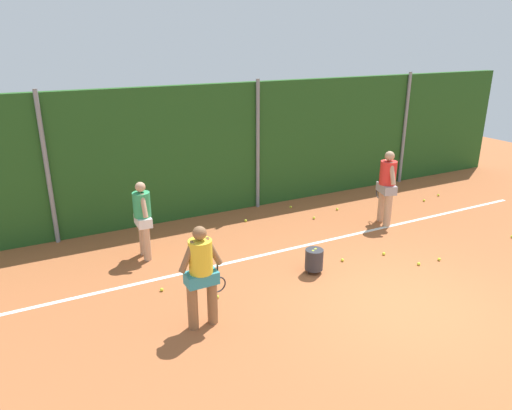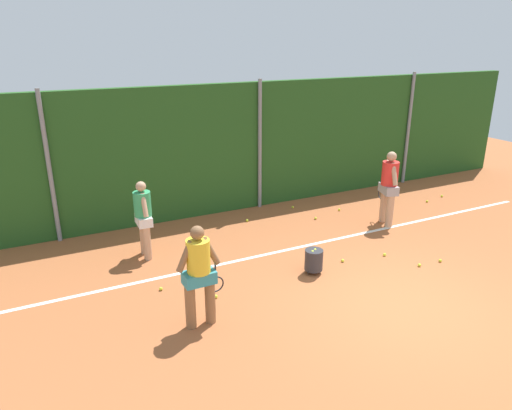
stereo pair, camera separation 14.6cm
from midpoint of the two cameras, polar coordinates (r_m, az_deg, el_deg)
The scene contains 24 objects.
ground_plane at distance 10.04m, azimuth 10.40°, elevation -7.06°, with size 27.59×27.59×0.00m, color #A85B33.
hedge_fence_backdrop at distance 12.80m, azimuth -0.48°, elevation 7.14°, with size 17.94×0.25×3.35m, color #23511E.
fence_post_left at distance 11.32m, azimuth -24.16°, elevation 3.92°, with size 0.10×0.10×3.44m, color gray.
fence_post_center at distance 12.64m, azimuth -0.12°, elevation 7.18°, with size 0.10×0.10×3.44m, color gray.
fence_post_right at distance 15.65m, azimuth 17.18°, elevation 8.76°, with size 0.10×0.10×3.44m, color gray.
court_baseline_paint at distance 10.90m, azimuth 6.62°, elevation -4.60°, with size 13.11×0.10×0.01m, color white.
player_foreground_near at distance 7.57m, azimuth -7.14°, elevation -7.95°, with size 0.81×0.37×1.74m.
player_midcourt at distance 12.05m, azimuth 15.13°, elevation 2.49°, with size 0.47×0.83×1.86m.
player_backcourt_far at distance 10.13m, azimuth -13.87°, elevation -1.27°, with size 0.36×0.70×1.67m.
ball_hopper at distance 9.50m, azimuth 6.56°, elevation -6.50°, with size 0.36×0.36×0.51m.
tennis_ball_0 at distance 9.10m, azimuth -11.73°, elevation -9.93°, with size 0.07×0.07×0.07m, color #CCDB33.
tennis_ball_1 at distance 14.31m, azimuth 19.27°, elevation 0.53°, with size 0.07×0.07×0.07m, color #CCDB33.
tennis_ball_2 at distance 13.02m, azimuth 3.87°, elevation -0.24°, with size 0.07×0.07×0.07m, color #CCDB33.
tennis_ball_3 at distance 10.61m, azimuth 14.73°, elevation -5.69°, with size 0.07×0.07×0.07m, color #CCDB33.
tennis_ball_4 at distance 14.93m, azimuth 20.81°, elevation 1.13°, with size 0.07×0.07×0.07m, color #CCDB33.
tennis_ball_5 at distance 8.73m, azimuth -5.18°, elevation -10.94°, with size 0.07×0.07×0.07m, color #CCDB33.
tennis_ball_6 at distance 10.15m, azimuth 9.94°, elevation -6.53°, with size 0.07×0.07×0.07m, color #CCDB33.
tennis_ball_7 at distance 13.00m, azimuth 9.41°, elevation -0.50°, with size 0.07×0.07×0.07m, color #CCDB33.
tennis_ball_8 at distance 12.05m, azimuth -1.60°, elevation -1.88°, with size 0.07×0.07×0.07m, color #CCDB33.
tennis_ball_9 at distance 12.59m, azimuth 28.13°, elevation -3.37°, with size 0.07×0.07×0.07m, color #CCDB33.
tennis_ball_10 at distance 10.37m, azimuth 18.59°, elevation -6.72°, with size 0.07×0.07×0.07m, color #CCDB33.
tennis_ball_11 at distance 10.72m, azimuth 20.79°, elevation -6.12°, with size 0.07×0.07×0.07m, color #CCDB33.
tennis_ball_12 at distance 12.30m, azimuth 6.64°, elevation -1.55°, with size 0.07×0.07×0.07m, color #CCDB33.
tennis_ball_13 at distance 13.21m, azimuth 14.28°, elevation -0.53°, with size 0.07×0.07×0.07m, color #CCDB33.
Camera 1 is at (-5.71, -5.24, 4.48)m, focal length 33.27 mm.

